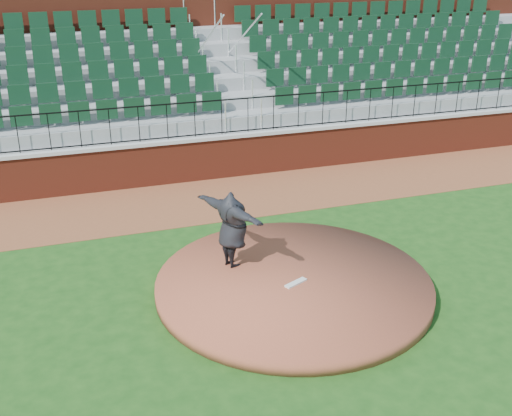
# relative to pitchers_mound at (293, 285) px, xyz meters

# --- Properties ---
(ground) EXTENTS (90.00, 90.00, 0.00)m
(ground) POSITION_rel_pitchers_mound_xyz_m (-0.35, -0.16, -0.12)
(ground) COLOR #194212
(ground) RESTS_ON ground
(warning_track) EXTENTS (34.00, 3.20, 0.01)m
(warning_track) POSITION_rel_pitchers_mound_xyz_m (-0.35, 5.24, -0.12)
(warning_track) COLOR brown
(warning_track) RESTS_ON ground
(field_wall) EXTENTS (34.00, 0.35, 1.20)m
(field_wall) POSITION_rel_pitchers_mound_xyz_m (-0.35, 6.84, 0.47)
(field_wall) COLOR maroon
(field_wall) RESTS_ON ground
(wall_cap) EXTENTS (34.00, 0.45, 0.10)m
(wall_cap) POSITION_rel_pitchers_mound_xyz_m (-0.35, 6.84, 1.12)
(wall_cap) COLOR #B7B7B7
(wall_cap) RESTS_ON field_wall
(wall_railing) EXTENTS (34.00, 0.05, 1.00)m
(wall_railing) POSITION_rel_pitchers_mound_xyz_m (-0.35, 6.84, 1.67)
(wall_railing) COLOR black
(wall_railing) RESTS_ON wall_cap
(seating_stands) EXTENTS (34.00, 5.10, 4.60)m
(seating_stands) POSITION_rel_pitchers_mound_xyz_m (-0.35, 9.57, 2.18)
(seating_stands) COLOR gray
(seating_stands) RESTS_ON ground
(concourse_wall) EXTENTS (34.00, 0.50, 5.50)m
(concourse_wall) POSITION_rel_pitchers_mound_xyz_m (-0.35, 12.37, 2.62)
(concourse_wall) COLOR maroon
(concourse_wall) RESTS_ON ground
(pitchers_mound) EXTENTS (5.50, 5.50, 0.25)m
(pitchers_mound) POSITION_rel_pitchers_mound_xyz_m (0.00, 0.00, 0.00)
(pitchers_mound) COLOR brown
(pitchers_mound) RESTS_ON ground
(pitching_rubber) EXTENTS (0.52, 0.33, 0.03)m
(pitching_rubber) POSITION_rel_pitchers_mound_xyz_m (-0.02, -0.17, 0.14)
(pitching_rubber) COLOR silver
(pitching_rubber) RESTS_ON pitchers_mound
(pitcher) EXTENTS (1.28, 2.08, 1.64)m
(pitcher) POSITION_rel_pitchers_mound_xyz_m (-0.98, 0.96, 0.95)
(pitcher) COLOR black
(pitcher) RESTS_ON pitchers_mound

